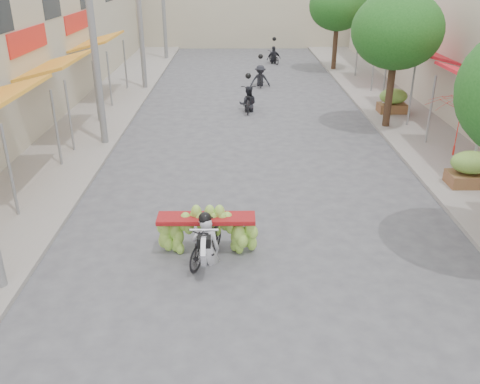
% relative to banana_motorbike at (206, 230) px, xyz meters
% --- Properties ---
extents(sidewalk_left, '(4.00, 60.00, 0.12)m').
position_rel_banana_motorbike_xyz_m(sidewalk_left, '(-5.71, 10.77, -0.64)').
color(sidewalk_left, gray).
rests_on(sidewalk_left, ground).
extents(sidewalk_right, '(4.00, 60.00, 0.12)m').
position_rel_banana_motorbike_xyz_m(sidewalk_right, '(8.29, 10.77, -0.64)').
color(sidewalk_right, gray).
rests_on(sidewalk_right, ground).
extents(utility_pole_mid, '(0.60, 0.24, 8.00)m').
position_rel_banana_motorbike_xyz_m(utility_pole_mid, '(-4.11, 7.77, 3.33)').
color(utility_pole_mid, slate).
rests_on(utility_pole_mid, ground).
extents(utility_pole_far, '(0.60, 0.24, 8.00)m').
position_rel_banana_motorbike_xyz_m(utility_pole_far, '(-4.11, 16.77, 3.33)').
color(utility_pole_far, slate).
rests_on(utility_pole_far, ground).
extents(street_tree_mid, '(3.40, 3.40, 5.25)m').
position_rel_banana_motorbike_xyz_m(street_tree_mid, '(6.69, 9.77, 3.09)').
color(street_tree_mid, '#3A2719').
rests_on(street_tree_mid, ground).
extents(street_tree_far, '(3.40, 3.40, 5.25)m').
position_rel_banana_motorbike_xyz_m(street_tree_far, '(6.69, 21.77, 3.09)').
color(street_tree_far, '#3A2719').
rests_on(street_tree_far, ground).
extents(produce_crate_mid, '(1.20, 0.88, 1.16)m').
position_rel_banana_motorbike_xyz_m(produce_crate_mid, '(7.49, 3.77, 0.02)').
color(produce_crate_mid, brown).
rests_on(produce_crate_mid, ground).
extents(produce_crate_far, '(1.20, 0.88, 1.16)m').
position_rel_banana_motorbike_xyz_m(produce_crate_far, '(7.49, 11.77, 0.02)').
color(produce_crate_far, brown).
rests_on(produce_crate_far, ground).
extents(banana_motorbike, '(2.20, 1.83, 2.08)m').
position_rel_banana_motorbike_xyz_m(banana_motorbike, '(0.00, 0.00, 0.00)').
color(banana_motorbike, black).
rests_on(banana_motorbike, ground).
extents(market_umbrella, '(2.78, 2.78, 1.93)m').
position_rel_banana_motorbike_xyz_m(market_umbrella, '(7.40, 4.85, 1.87)').
color(market_umbrella, red).
rests_on(market_umbrella, ground).
extents(pedestrian, '(1.00, 0.71, 1.86)m').
position_rel_banana_motorbike_xyz_m(pedestrian, '(7.35, 11.94, 0.35)').
color(pedestrian, white).
rests_on(pedestrian, ground).
extents(bg_motorbike_a, '(0.81, 1.83, 1.95)m').
position_rel_banana_motorbike_xyz_m(bg_motorbike_a, '(1.21, 12.44, 0.03)').
color(bg_motorbike_a, black).
rests_on(bg_motorbike_a, ground).
extents(bg_motorbike_b, '(1.06, 1.77, 1.95)m').
position_rel_banana_motorbike_xyz_m(bg_motorbike_b, '(1.98, 17.48, 0.14)').
color(bg_motorbike_b, black).
rests_on(bg_motorbike_b, ground).
extents(bg_motorbike_c, '(1.09, 1.56, 1.95)m').
position_rel_banana_motorbike_xyz_m(bg_motorbike_c, '(3.17, 24.25, 0.13)').
color(bg_motorbike_c, black).
rests_on(bg_motorbike_c, ground).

